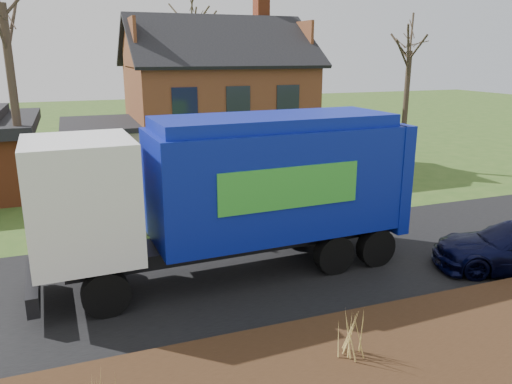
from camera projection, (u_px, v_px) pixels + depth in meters
name	position (u px, v px, depth m)	size (l,w,h in m)	color
ground	(284.00, 265.00, 14.99)	(120.00, 120.00, 0.00)	#2F4E1A
road	(284.00, 264.00, 14.99)	(80.00, 7.00, 0.02)	black
mulch_verge	(388.00, 357.00, 10.17)	(80.00, 3.50, 0.30)	black
main_house	(208.00, 94.00, 26.98)	(12.95, 8.95, 9.26)	beige
garbage_truck	(237.00, 186.00, 13.85)	(10.58, 3.21, 4.49)	black
silver_sedan	(184.00, 209.00, 18.07)	(1.46, 4.18, 1.38)	#B5B7BD
tree_front_east	(412.00, 30.00, 25.77)	(3.23, 3.23, 8.98)	#3B3023
tree_back	(191.00, 13.00, 34.25)	(3.36, 3.36, 10.63)	#413727
grass_clump_mid	(351.00, 332.00, 9.84)	(0.37, 0.31, 1.04)	tan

